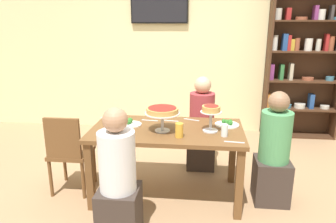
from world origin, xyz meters
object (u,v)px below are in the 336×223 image
object	(u,v)px
chair_head_west	(69,150)
salad_plate_near_diner	(117,133)
diner_head_east	(273,156)
beer_glass_amber_tall	(179,130)
cutlery_knife_near	(150,120)
cutlery_fork_far	(234,142)
cutlery_spare_fork	(107,119)
bookshelf	(303,64)
deep_dish_pizza_stand	(162,112)
salad_plate_spare	(130,123)
personal_pizza_stand	(211,112)
cutlery_knife_far	(191,120)
dining_table	(167,138)
salad_plate_far_diner	(227,124)
water_glass_clear_near	(225,130)
television	(159,6)
cutlery_fork_near	(170,121)
diner_near_left	(118,184)
diner_far_right	(201,130)

from	to	relation	value
chair_head_west	salad_plate_near_diner	xyz separation A→B (m)	(0.57, -0.16, 0.27)
diner_head_east	beer_glass_amber_tall	size ratio (longest dim) A/B	8.50
diner_head_east	beer_glass_amber_tall	world-z (taller)	diner_head_east
cutlery_knife_near	cutlery_fork_far	bearing A→B (deg)	153.46
chair_head_west	beer_glass_amber_tall	distance (m)	1.22
cutlery_fork_far	cutlery_spare_fork	distance (m)	1.44
bookshelf	chair_head_west	xyz separation A→B (m)	(-2.87, -2.08, -0.66)
deep_dish_pizza_stand	salad_plate_spare	distance (m)	0.43
personal_pizza_stand	cutlery_knife_far	world-z (taller)	personal_pizza_stand
salad_plate_near_diner	cutlery_knife_near	xyz separation A→B (m)	(0.24, 0.47, -0.01)
dining_table	salad_plate_far_diner	distance (m)	0.64
dining_table	water_glass_clear_near	distance (m)	0.60
chair_head_west	cutlery_knife_far	bearing A→B (deg)	16.68
personal_pizza_stand	chair_head_west	bearing A→B (deg)	-178.57
beer_glass_amber_tall	cutlery_spare_fork	size ratio (longest dim) A/B	0.75
beer_glass_amber_tall	deep_dish_pizza_stand	bearing A→B (deg)	140.51
television	chair_head_west	world-z (taller)	television
cutlery_fork_near	television	bearing A→B (deg)	-71.27
diner_head_east	chair_head_west	world-z (taller)	diner_head_east
dining_table	cutlery_knife_far	size ratio (longest dim) A/B	8.47
salad_plate_far_diner	water_glass_clear_near	world-z (taller)	water_glass_clear_near
diner_head_east	cutlery_fork_far	xyz separation A→B (m)	(-0.42, -0.30, 0.25)
diner_head_east	chair_head_west	size ratio (longest dim) A/B	1.32
salad_plate_near_diner	cutlery_fork_near	size ratio (longest dim) A/B	1.13
salad_plate_spare	cutlery_fork_near	size ratio (longest dim) A/B	1.25
diner_near_left	salad_plate_near_diner	xyz separation A→B (m)	(-0.12, 0.49, 0.26)
television	water_glass_clear_near	bearing A→B (deg)	-68.10
salad_plate_near_diner	beer_glass_amber_tall	xyz separation A→B (m)	(0.59, 0.01, 0.05)
beer_glass_amber_tall	cutlery_knife_near	distance (m)	0.59
salad_plate_far_diner	dining_table	bearing A→B (deg)	-164.58
television	diner_near_left	xyz separation A→B (m)	(0.02, -2.83, -1.49)
salad_plate_spare	diner_near_left	bearing A→B (deg)	-85.07
deep_dish_pizza_stand	cutlery_knife_far	xyz separation A→B (m)	(0.27, 0.39, -0.20)
dining_table	cutlery_knife_near	distance (m)	0.34
diner_head_east	salad_plate_far_diner	bearing A→B (deg)	-20.98
cutlery_knife_far	diner_head_east	bearing A→B (deg)	-179.98
dining_table	chair_head_west	bearing A→B (deg)	-176.33
bookshelf	cutlery_fork_far	xyz separation A→B (m)	(-1.21, -2.32, -0.40)
dining_table	salad_plate_near_diner	xyz separation A→B (m)	(-0.45, -0.23, 0.11)
diner_far_right	chair_head_west	size ratio (longest dim) A/B	1.32
diner_head_east	water_glass_clear_near	xyz separation A→B (m)	(-0.50, -0.15, 0.31)
cutlery_knife_near	cutlery_knife_far	xyz separation A→B (m)	(0.45, 0.07, 0.00)
personal_pizza_stand	salad_plate_near_diner	bearing A→B (deg)	-167.22
dining_table	salad_plate_spare	xyz separation A→B (m)	(-0.39, 0.07, 0.12)
personal_pizza_stand	cutlery_knife_near	distance (m)	0.73
diner_far_right	personal_pizza_stand	size ratio (longest dim) A/B	4.43
bookshelf	beer_glass_amber_tall	world-z (taller)	bookshelf
salad_plate_spare	cutlery_fork_near	xyz separation A→B (m)	(0.40, 0.18, -0.02)
dining_table	deep_dish_pizza_stand	xyz separation A→B (m)	(-0.04, -0.08, 0.30)
water_glass_clear_near	bookshelf	bearing A→B (deg)	59.31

